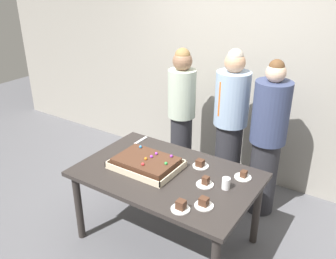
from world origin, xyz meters
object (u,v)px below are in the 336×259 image
(sheet_cake, at_px, (146,163))
(person_serving_front, at_px, (182,115))
(plated_slice_far_right, at_px, (181,206))
(cake_server_utensil, at_px, (141,140))
(plated_slice_far_left, at_px, (205,183))
(plated_slice_near_right, at_px, (204,203))
(drink_cup_nearest, at_px, (226,183))
(party_table, at_px, (167,181))
(plated_slice_center_front, at_px, (243,176))
(plated_slice_near_left, at_px, (200,164))
(person_striped_tie_right, at_px, (267,139))
(person_green_shirt_behind, at_px, (230,125))

(sheet_cake, xyz_separation_m, person_serving_front, (-0.26, 1.04, 0.07))
(sheet_cake, height_order, plated_slice_far_right, sheet_cake)
(cake_server_utensil, bearing_deg, plated_slice_far_left, -21.01)
(plated_slice_near_right, height_order, drink_cup_nearest, drink_cup_nearest)
(plated_slice_far_left, bearing_deg, sheet_cake, -176.26)
(party_table, relative_size, drink_cup_nearest, 16.06)
(plated_slice_center_front, height_order, person_serving_front, person_serving_front)
(plated_slice_near_left, xyz_separation_m, plated_slice_far_right, (0.19, -0.65, 0.00))
(person_striped_tie_right, bearing_deg, plated_slice_far_right, 30.59)
(cake_server_utensil, distance_m, person_serving_front, 0.65)
(plated_slice_near_left, xyz_separation_m, person_green_shirt_behind, (-0.05, 0.76, 0.10))
(drink_cup_nearest, xyz_separation_m, person_striped_tie_right, (0.03, 0.90, 0.05))
(person_serving_front, bearing_deg, plated_slice_near_left, 27.67)
(plated_slice_far_left, relative_size, person_striped_tie_right, 0.09)
(party_table, xyz_separation_m, plated_slice_near_right, (0.51, -0.25, 0.11))
(party_table, relative_size, plated_slice_far_left, 10.71)
(sheet_cake, relative_size, person_striped_tie_right, 0.37)
(drink_cup_nearest, relative_size, cake_server_utensil, 0.50)
(cake_server_utensil, height_order, person_serving_front, person_serving_front)
(plated_slice_center_front, xyz_separation_m, person_green_shirt_behind, (-0.46, 0.72, 0.11))
(party_table, height_order, person_green_shirt_behind, person_green_shirt_behind)
(person_green_shirt_behind, bearing_deg, plated_slice_near_right, 35.01)
(drink_cup_nearest, bearing_deg, plated_slice_far_left, -164.84)
(drink_cup_nearest, relative_size, person_serving_front, 0.06)
(plated_slice_near_right, relative_size, cake_server_utensil, 0.75)
(party_table, xyz_separation_m, person_green_shirt_behind, (0.15, 1.02, 0.22))
(plated_slice_center_front, distance_m, drink_cup_nearest, 0.25)
(plated_slice_center_front, relative_size, drink_cup_nearest, 1.50)
(sheet_cake, bearing_deg, cake_server_utensil, 132.52)
(sheet_cake, relative_size, plated_slice_near_right, 4.10)
(drink_cup_nearest, bearing_deg, sheet_cake, -173.67)
(plated_slice_near_left, distance_m, drink_cup_nearest, 0.40)
(plated_slice_near_left, xyz_separation_m, plated_slice_near_right, (0.31, -0.51, -0.00))
(drink_cup_nearest, bearing_deg, party_table, -173.55)
(plated_slice_center_front, relative_size, person_green_shirt_behind, 0.09)
(plated_slice_far_left, distance_m, plated_slice_center_front, 0.36)
(sheet_cake, relative_size, plated_slice_center_front, 4.10)
(plated_slice_far_right, distance_m, plated_slice_center_front, 0.72)
(plated_slice_near_right, xyz_separation_m, person_striped_tie_right, (0.07, 1.21, 0.08))
(plated_slice_near_left, height_order, plated_slice_far_right, plated_slice_far_right)
(plated_slice_near_right, height_order, person_striped_tie_right, person_striped_tie_right)
(party_table, relative_size, sheet_cake, 2.61)
(plated_slice_far_left, bearing_deg, plated_slice_near_left, 126.51)
(person_serving_front, bearing_deg, drink_cup_nearest, 33.07)
(cake_server_utensil, bearing_deg, plated_slice_center_front, -4.21)
(plated_slice_near_right, relative_size, plated_slice_far_right, 1.00)
(plated_slice_near_left, bearing_deg, drink_cup_nearest, -29.56)
(party_table, height_order, plated_slice_far_right, plated_slice_far_right)
(plated_slice_center_front, height_order, person_green_shirt_behind, person_green_shirt_behind)
(plated_slice_far_left, bearing_deg, party_table, -177.54)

